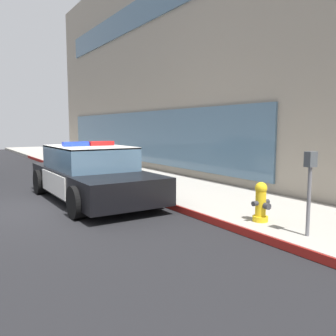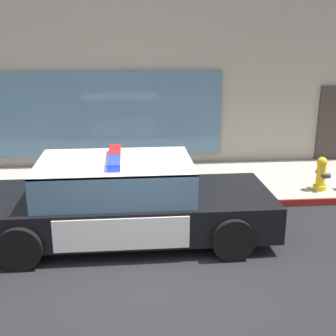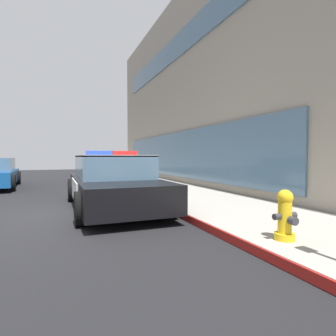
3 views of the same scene
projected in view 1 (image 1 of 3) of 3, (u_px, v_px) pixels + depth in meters
name	position (u px, v px, depth m)	size (l,w,h in m)	color
ground	(51.00, 208.00, 8.15)	(48.00, 48.00, 0.00)	black
sidewalk	(183.00, 190.00, 10.12)	(48.00, 2.86, 0.15)	#A39E93
curb_red_paint	(138.00, 195.00, 9.35)	(28.80, 0.04, 0.14)	maroon
storefront_building	(256.00, 62.00, 14.73)	(25.92, 8.12, 9.12)	gray
police_cruiser	(91.00, 174.00, 9.04)	(4.87, 2.12, 1.49)	black
fire_hydrant	(261.00, 202.00, 6.42)	(0.34, 0.39, 0.73)	gold
parking_meter	(310.00, 178.00, 5.50)	(0.12, 0.18, 1.34)	slate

